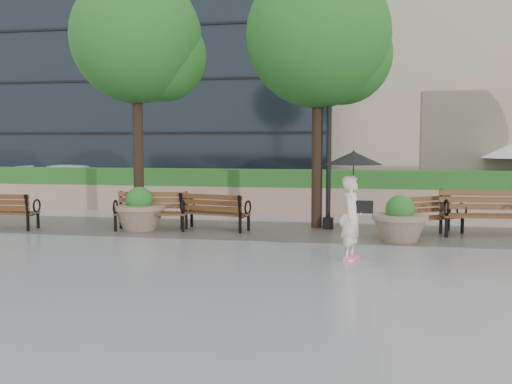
% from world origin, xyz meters
% --- Properties ---
extents(ground, '(100.00, 100.00, 0.00)m').
position_xyz_m(ground, '(0.00, 0.00, 0.00)').
color(ground, gray).
rests_on(ground, ground).
extents(cobble_strip, '(28.00, 3.20, 0.01)m').
position_xyz_m(cobble_strip, '(0.00, 3.00, 0.01)').
color(cobble_strip, '#383330').
rests_on(cobble_strip, ground).
extents(hedge_wall, '(24.00, 0.80, 1.35)m').
position_xyz_m(hedge_wall, '(0.00, 7.00, 0.66)').
color(hedge_wall, '#A47F69').
rests_on(hedge_wall, ground).
extents(asphalt_street, '(40.00, 7.00, 0.00)m').
position_xyz_m(asphalt_street, '(0.00, 11.00, 0.00)').
color(asphalt_street, black).
rests_on(asphalt_street, ground).
extents(bldg_stone, '(18.00, 10.00, 20.00)m').
position_xyz_m(bldg_stone, '(10.00, 23.00, 10.00)').
color(bldg_stone, tan).
rests_on(bldg_stone, ground).
extents(bench_0, '(1.75, 0.74, 0.93)m').
position_xyz_m(bench_0, '(-6.57, 2.01, 0.28)').
color(bench_0, '#593619').
rests_on(bench_0, ground).
extents(bench_1, '(1.87, 0.95, 0.96)m').
position_xyz_m(bench_1, '(-2.76, 2.50, 0.29)').
color(bench_1, '#593619').
rests_on(bench_1, ground).
extents(bench_2, '(1.84, 1.09, 0.93)m').
position_xyz_m(bench_2, '(-1.19, 2.81, 0.28)').
color(bench_2, '#593619').
rests_on(bench_2, ground).
extents(bench_3, '(1.74, 1.51, 0.90)m').
position_xyz_m(bench_3, '(4.08, 3.12, 0.27)').
color(bench_3, '#593619').
rests_on(bench_3, ground).
extents(bench_4, '(2.08, 0.97, 1.08)m').
position_xyz_m(bench_4, '(5.33, 3.08, 0.32)').
color(bench_4, '#593619').
rests_on(bench_4, ground).
extents(planter_left, '(1.32, 1.32, 1.10)m').
position_xyz_m(planter_left, '(-3.08, 2.52, 0.43)').
color(planter_left, '#7F6B56').
rests_on(planter_left, ground).
extents(planter_right, '(1.25, 1.25, 1.05)m').
position_xyz_m(planter_right, '(3.29, 1.99, 0.41)').
color(planter_right, '#7F6B56').
rests_on(planter_right, ground).
extents(lamppost, '(0.28, 0.28, 4.22)m').
position_xyz_m(lamppost, '(1.61, 3.52, 1.86)').
color(lamppost, black).
rests_on(lamppost, ground).
extents(tree_0, '(3.58, 3.51, 6.78)m').
position_xyz_m(tree_0, '(-3.43, 3.83, 4.89)').
color(tree_0, black).
rests_on(tree_0, ground).
extents(tree_1, '(3.72, 3.67, 6.76)m').
position_xyz_m(tree_1, '(1.46, 3.80, 4.80)').
color(tree_1, black).
rests_on(tree_1, ground).
extents(car_left, '(4.95, 2.91, 1.35)m').
position_xyz_m(car_left, '(-8.44, 9.67, 0.67)').
color(car_left, white).
rests_on(car_left, ground).
extents(car_right, '(3.86, 2.08, 1.21)m').
position_xyz_m(car_right, '(-3.61, 9.82, 0.60)').
color(car_right, white).
rests_on(car_right, ground).
extents(pedestrian, '(1.11, 1.11, 2.04)m').
position_xyz_m(pedestrian, '(2.27, -0.22, 1.24)').
color(pedestrian, beige).
rests_on(pedestrian, ground).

